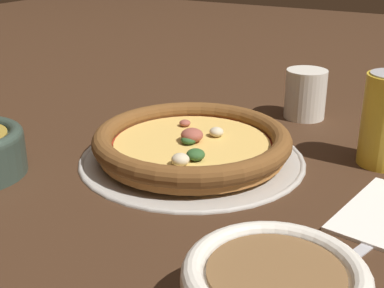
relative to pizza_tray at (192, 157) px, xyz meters
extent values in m
plane|color=#3D2616|center=(0.00, 0.00, 0.00)|extent=(3.00, 3.00, 0.00)
cylinder|color=#B7B2A8|center=(0.00, 0.00, 0.00)|extent=(0.30, 0.30, 0.00)
torus|color=#B7B2A8|center=(0.00, 0.00, 0.00)|extent=(0.31, 0.31, 0.01)
cylinder|color=#A86B33|center=(0.00, 0.00, 0.01)|extent=(0.25, 0.25, 0.01)
torus|color=brown|center=(0.00, 0.00, 0.03)|extent=(0.27, 0.27, 0.03)
cylinder|color=#A32D19|center=(0.00, 0.00, 0.02)|extent=(0.22, 0.22, 0.00)
cylinder|color=#E5B75B|center=(0.00, 0.00, 0.02)|extent=(0.21, 0.21, 0.00)
ellipsoid|color=beige|center=(-0.07, -0.03, 0.03)|extent=(0.03, 0.03, 0.02)
ellipsoid|color=#2D5628|center=(-0.05, -0.03, 0.03)|extent=(0.03, 0.03, 0.01)
ellipsoid|color=#2D5628|center=(-0.01, 0.00, 0.03)|extent=(0.03, 0.03, 0.01)
ellipsoid|color=#994C3D|center=(0.00, 0.00, 0.03)|extent=(0.04, 0.04, 0.02)
ellipsoid|color=#994C3D|center=(0.05, 0.04, 0.03)|extent=(0.02, 0.02, 0.01)
ellipsoid|color=beige|center=(0.03, -0.02, 0.03)|extent=(0.03, 0.03, 0.01)
torus|color=silver|center=(-0.25, -0.22, 0.04)|extent=(0.15, 0.15, 0.02)
cylinder|color=brown|center=(-0.25, -0.22, 0.05)|extent=(0.11, 0.11, 0.00)
cylinder|color=silver|center=(0.24, -0.08, 0.04)|extent=(0.07, 0.07, 0.08)
cube|color=#B7B7BC|center=(-0.09, -0.26, 0.00)|extent=(0.15, 0.05, 0.00)
camera|label=1|loc=(-0.58, -0.33, 0.29)|focal=50.00mm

